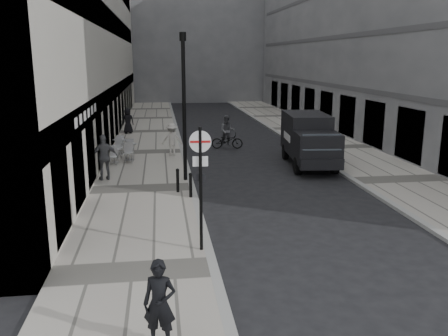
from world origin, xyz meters
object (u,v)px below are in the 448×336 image
(lamppost, at_px, (184,100))
(panel_van, at_px, (309,137))
(sign_post, at_px, (201,172))
(cyclist, at_px, (227,136))
(walking_man, at_px, (160,304))

(lamppost, distance_m, panel_van, 7.04)
(sign_post, distance_m, cyclist, 15.45)
(cyclist, bearing_deg, lamppost, -102.86)
(walking_man, bearing_deg, cyclist, 92.89)
(cyclist, bearing_deg, panel_van, -47.44)
(sign_post, relative_size, panel_van, 0.62)
(lamppost, height_order, panel_van, lamppost)
(sign_post, height_order, lamppost, lamppost)
(walking_man, height_order, panel_van, panel_van)
(walking_man, height_order, sign_post, sign_post)
(sign_post, xyz_separation_m, panel_van, (6.22, 10.20, -0.88))
(panel_van, bearing_deg, sign_post, -115.83)
(lamppost, bearing_deg, panel_van, 22.18)
(cyclist, bearing_deg, walking_man, -93.39)
(cyclist, bearing_deg, sign_post, -92.51)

